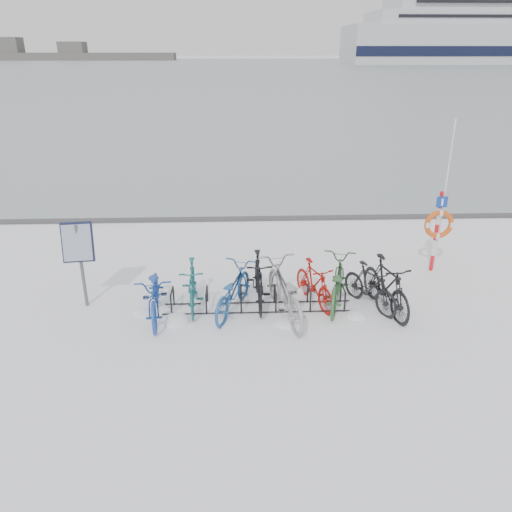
{
  "coord_description": "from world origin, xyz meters",
  "views": [
    {
      "loc": [
        -0.42,
        -9.35,
        5.09
      ],
      "look_at": [
        -0.02,
        0.6,
        0.95
      ],
      "focal_mm": 35.0,
      "sensor_mm": 36.0,
      "label": 1
    }
  ],
  "objects": [
    {
      "name": "ground",
      "position": [
        0.0,
        0.0,
        0.0
      ],
      "size": [
        900.0,
        900.0,
        0.0
      ],
      "primitive_type": "plane",
      "color": "white",
      "rests_on": "ground"
    },
    {
      "name": "ice_sheet",
      "position": [
        0.0,
        155.0,
        0.01
      ],
      "size": [
        400.0,
        298.0,
        0.02
      ],
      "primitive_type": "cube",
      "color": "#939FA6",
      "rests_on": "ground"
    },
    {
      "name": "quay_edge",
      "position": [
        0.0,
        5.9,
        0.05
      ],
      "size": [
        400.0,
        0.25,
        0.1
      ],
      "primitive_type": "cube",
      "color": "#3F3F42",
      "rests_on": "ground"
    },
    {
      "name": "bike_rack",
      "position": [
        0.0,
        0.0,
        0.18
      ],
      "size": [
        4.0,
        0.48,
        0.46
      ],
      "color": "black",
      "rests_on": "ground"
    },
    {
      "name": "info_board",
      "position": [
        -3.67,
        0.25,
        1.35
      ],
      "size": [
        0.65,
        0.31,
        1.88
      ],
      "rotation": [
        0.0,
        0.0,
        0.12
      ],
      "color": "#595B5E",
      "rests_on": "ground"
    },
    {
      "name": "lifebuoy_station",
      "position": [
        4.39,
        1.73,
        1.23
      ],
      "size": [
        0.71,
        0.22,
        3.66
      ],
      "color": "red",
      "rests_on": "ground"
    },
    {
      "name": "bike_0",
      "position": [
        -2.11,
        -0.2,
        0.52
      ],
      "size": [
        0.93,
        2.06,
        1.05
      ],
      "primitive_type": "imported",
      "rotation": [
        0.0,
        0.0,
        0.12
      ],
      "color": "#1B439C",
      "rests_on": "ground"
    },
    {
      "name": "bike_1",
      "position": [
        -1.38,
        0.16,
        0.51
      ],
      "size": [
        0.57,
        1.73,
        1.03
      ],
      "primitive_type": "imported",
      "rotation": [
        0.0,
        0.0,
        0.05
      ],
      "color": "#165E63",
      "rests_on": "ground"
    },
    {
      "name": "bike_2",
      "position": [
        -0.54,
        -0.06,
        0.5
      ],
      "size": [
        1.29,
        2.02,
        1.0
      ],
      "primitive_type": "imported",
      "rotation": [
        0.0,
        0.0,
        2.79
      ],
      "color": "#1F5192",
      "rests_on": "ground"
    },
    {
      "name": "bike_3",
      "position": [
        0.02,
        0.28,
        0.56
      ],
      "size": [
        0.57,
        1.88,
        1.12
      ],
      "primitive_type": "imported",
      "rotation": [
        0.0,
        0.0,
        0.02
      ],
      "color": "black",
      "rests_on": "ground"
    },
    {
      "name": "bike_4",
      "position": [
        0.52,
        -0.32,
        0.58
      ],
      "size": [
        1.22,
        2.32,
        1.16
      ],
      "primitive_type": "imported",
      "rotation": [
        0.0,
        0.0,
        3.36
      ],
      "color": "gray",
      "rests_on": "ground"
    },
    {
      "name": "bike_5",
      "position": [
        1.21,
        0.21,
        0.49
      ],
      "size": [
        0.98,
        1.67,
        0.97
      ],
      "primitive_type": "imported",
      "rotation": [
        0.0,
        0.0,
        0.35
      ],
      "color": "#A90E08",
      "rests_on": "ground"
    },
    {
      "name": "bike_6",
      "position": [
        1.68,
        0.18,
        0.52
      ],
      "size": [
        1.21,
        2.1,
        1.04
      ],
      "primitive_type": "imported",
      "rotation": [
        0.0,
        0.0,
        2.86
      ],
      "color": "#305F32",
      "rests_on": "ground"
    },
    {
      "name": "bike_7",
      "position": [
        2.37,
        0.0,
        0.49
      ],
      "size": [
        1.16,
        1.65,
        0.98
      ],
      "primitive_type": "imported",
      "rotation": [
        0.0,
        0.0,
        0.48
      ],
      "color": "black",
      "rests_on": "ground"
    },
    {
      "name": "bike_8",
      "position": [
        2.66,
        -0.15,
        0.58
      ],
      "size": [
        0.97,
        2.0,
        1.16
      ],
      "primitive_type": "imported",
      "rotation": [
        0.0,
        0.0,
        0.23
      ],
      "color": "black",
      "rests_on": "ground"
    },
    {
      "name": "snow_drifts",
      "position": [
        -0.03,
        -0.16,
        0.0
      ],
      "size": [
        5.7,
        1.96,
        0.21
      ],
      "color": "white",
      "rests_on": "ground"
    }
  ]
}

